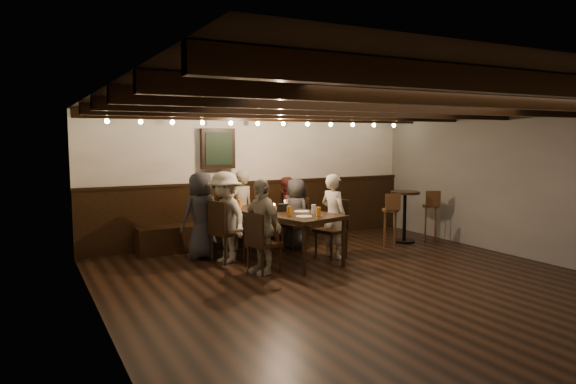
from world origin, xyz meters
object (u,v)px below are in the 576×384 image
person_bench_right (285,210)px  high_top_table (405,209)px  person_bench_left (201,215)px  bar_stool_right (430,222)px  person_right_near (296,214)px  dining_table (280,215)px  chair_right_far (332,240)px  person_left_near (225,217)px  chair_left_far (263,254)px  person_left_far (261,226)px  bar_stool_left (390,227)px  chair_right_near (295,233)px  person_right_far (334,216)px  chair_left_near (227,243)px  person_bench_centre (241,210)px

person_bench_right → high_top_table: size_ratio=1.29×
person_bench_left → bar_stool_right: (4.26, -0.65, -0.34)m
person_right_near → dining_table: bearing=121.0°
chair_right_far → high_top_table: bearing=-91.4°
person_bench_left → person_left_near: bearing=108.4°
chair_left_far → person_left_far: (-0.03, -0.01, 0.41)m
high_top_table → chair_right_far: bearing=-167.4°
bar_stool_left → bar_stool_right: (1.00, 0.05, 0.00)m
chair_right_near → person_right_far: size_ratio=0.66×
person_right_far → bar_stool_left: size_ratio=1.41×
chair_left_far → bar_stool_left: (2.76, 0.56, 0.09)m
person_left_near → person_left_far: (0.22, -0.87, -0.03)m
chair_left_near → chair_right_near: (1.40, 0.35, -0.02)m
person_bench_left → person_left_far: person_bench_left is taller
person_bench_left → chair_left_near: bearing=111.7°
chair_left_far → chair_right_far: (1.40, 0.35, 0.02)m
chair_right_near → person_left_far: person_left_far is taller
person_right_near → chair_right_near: bearing=90.0°
person_bench_centre → person_bench_right: bearing=170.5°
chair_left_far → person_left_near: bearing=-178.0°
chair_left_near → bar_stool_right: bearing=72.2°
person_right_far → bar_stool_right: person_right_far is taller
person_right_far → person_right_near: bearing=0.0°
person_left_near → person_right_near: 1.50m
high_top_table → person_bench_centre: bearing=163.6°
person_bench_right → person_right_near: person_right_near is taller
chair_right_far → person_bench_left: 2.15m
chair_left_near → chair_right_far: (1.62, -0.52, -0.01)m
high_top_table → bar_stool_left: 0.60m
person_right_far → person_left_far: bearing=90.0°
chair_right_far → person_right_near: person_right_near is taller
person_right_near → bar_stool_left: (1.55, -0.67, -0.26)m
dining_table → person_right_near: size_ratio=1.82×
chair_left_far → person_left_near: 1.00m
dining_table → person_left_far: bearing=-149.0°
person_left_near → bar_stool_left: 3.04m
person_left_far → bar_stool_left: size_ratio=1.41×
person_bench_centre → chair_right_far: bearing=115.6°
chair_right_far → person_left_near: 1.77m
high_top_table → chair_left_far: bearing=-166.8°
chair_right_near → high_top_table: (2.08, -0.45, 0.35)m
high_top_table → bar_stool_right: size_ratio=0.99×
chair_right_near → chair_right_far: bearing=-179.9°
chair_right_far → bar_stool_right: bearing=-97.7°
chair_right_far → bar_stool_right: size_ratio=0.97×
chair_right_near → high_top_table: high_top_table is taller
person_bench_centre → bar_stool_right: (3.42, -1.02, -0.33)m
chair_right_near → person_bench_right: person_bench_right is taller
person_right_near → person_right_far: 0.90m
dining_table → person_bench_left: 1.27m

